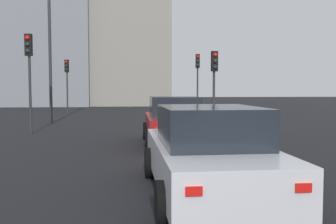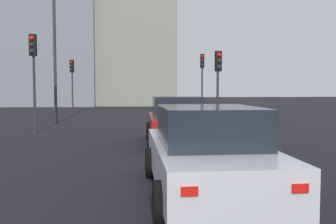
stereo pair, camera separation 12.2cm
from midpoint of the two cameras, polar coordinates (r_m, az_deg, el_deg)
car_red_left_lead at (r=12.71m, az=1.59°, el=-1.46°), size 4.16×2.06×1.63m
car_white_left_second at (r=6.63m, az=6.46°, el=-6.26°), size 4.68×2.16×1.59m
traffic_light_near_left at (r=28.15m, az=-14.28°, el=5.45°), size 0.32×0.29×3.97m
traffic_light_near_right at (r=17.00m, az=7.85°, el=5.86°), size 0.32×0.30×3.56m
traffic_light_far_left at (r=24.83m, az=5.37°, el=6.09°), size 0.33×0.30×4.15m
traffic_light_far_right at (r=16.77m, az=-19.62°, el=7.12°), size 0.32×0.29×4.16m
street_lamp_kerbside at (r=21.50m, az=-16.72°, el=10.61°), size 0.56×0.36×7.82m
building_facade_left at (r=44.41m, az=-6.83°, el=10.03°), size 9.19×11.88×13.78m
building_facade_center at (r=47.66m, az=-16.55°, el=11.45°), size 14.96×10.80×17.04m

